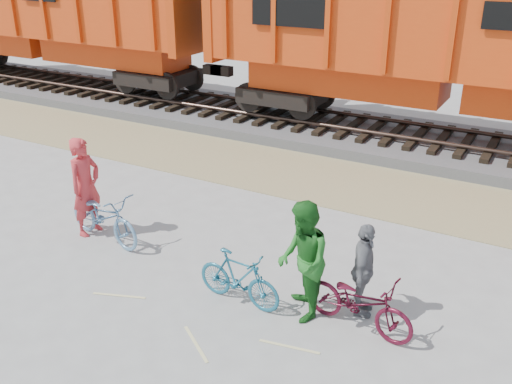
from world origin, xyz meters
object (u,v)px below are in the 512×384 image
person_man (303,261)px  person_woman (363,270)px  bicycle_maroon (359,302)px  person_solo (86,187)px  hopper_car_left (48,11)px  hopper_car_center (463,42)px  bicycle_teal (239,278)px  bicycle_blue (104,216)px

person_man → person_woman: bearing=88.9°
bicycle_maroon → person_solo: size_ratio=0.88×
hopper_car_left → person_woman: hopper_car_left is taller
hopper_car_center → person_man: size_ratio=7.42×
hopper_car_center → person_woman: bearing=-87.0°
hopper_car_center → person_solo: size_ratio=7.12×
hopper_car_center → bicycle_teal: 9.45m
hopper_car_left → bicycle_teal: bearing=-33.4°
bicycle_blue → bicycle_teal: bearing=-89.5°
hopper_car_center → bicycle_blue: (-4.68, -8.44, -2.50)m
bicycle_teal → person_woman: person_woman is taller
person_man → person_woman: size_ratio=1.24×
bicycle_maroon → person_man: bearing=104.4°
person_solo → hopper_car_center: bearing=-31.7°
hopper_car_center → bicycle_blue: size_ratio=7.28×
bicycle_teal → bicycle_maroon: bearing=-77.6°
person_woman → person_man: bearing=109.5°
hopper_car_left → hopper_car_center: (15.00, 0.00, 0.00)m
bicycle_teal → hopper_car_left: bearing=60.1°
hopper_car_center → bicycle_blue: hopper_car_center is taller
bicycle_maroon → hopper_car_center: bearing=11.9°
person_solo → person_woman: 5.63m
bicycle_teal → person_solo: bearing=83.8°
hopper_car_center → bicycle_blue: 9.97m
hopper_car_left → bicycle_blue: bearing=-39.3°
bicycle_teal → person_woman: 1.94m
hopper_car_center → person_man: bearing=-92.2°
bicycle_maroon → person_man: person_man is taller
bicycle_teal → bicycle_maroon: bicycle_maroon is taller
bicycle_teal → person_woman: bearing=-65.2°
hopper_car_left → person_woman: bearing=-28.3°
bicycle_maroon → person_man: (-0.88, -0.09, 0.49)m
bicycle_blue → bicycle_teal: 3.39m
person_solo → person_man: bearing=-95.3°
bicycle_blue → hopper_car_left: bearing=60.7°
bicycle_blue → person_woman: person_woman is taller
bicycle_maroon → person_solo: (-5.72, 0.36, 0.53)m
hopper_car_left → hopper_car_center: same height
hopper_car_left → hopper_car_center: bearing=0.0°
bicycle_blue → bicycle_maroon: (5.22, -0.26, -0.05)m
hopper_car_left → person_woman: 17.67m
person_man → person_woman: (0.78, 0.49, -0.18)m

